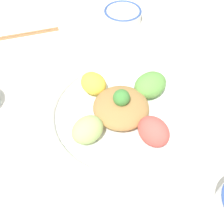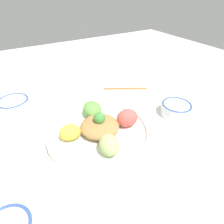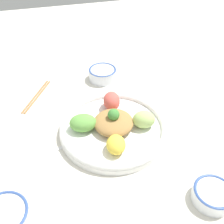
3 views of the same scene
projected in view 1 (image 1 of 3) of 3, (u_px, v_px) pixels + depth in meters
ground_plane at (113, 130)px, 0.59m from camera, size 2.40×2.40×0.00m
salad_platter at (121, 112)px, 0.59m from camera, size 0.34×0.34×0.09m
sauce_bowl_dark at (123, 15)px, 0.82m from camera, size 0.12×0.12×0.04m
chopsticks_pair_near at (25, 34)px, 0.79m from camera, size 0.14×0.17×0.01m
serving_spoon_extra at (156, 56)px, 0.73m from camera, size 0.06×0.13×0.01m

